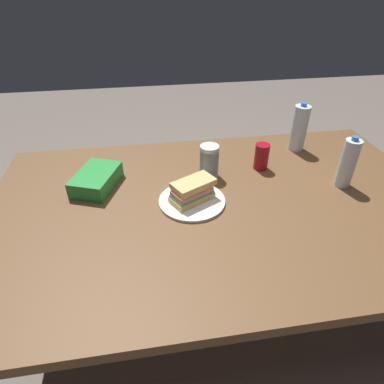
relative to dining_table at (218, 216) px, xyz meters
The scene contains 9 objects.
ground_plane 0.66m from the dining_table, ahead, with size 8.00×8.00×0.00m, color #70665B.
dining_table is the anchor object (origin of this frame).
paper_plate 0.13m from the dining_table, behind, with size 0.27×0.27×0.01m, color white.
sandwich 0.16m from the dining_table, 168.36° to the left, with size 0.20×0.17×0.08m.
soda_can_red 0.37m from the dining_table, 42.97° to the left, with size 0.07×0.07×0.12m, color maroon.
chip_bag 0.54m from the dining_table, 158.23° to the left, with size 0.23×0.15×0.07m, color #268C38.
water_bottle_tall 0.66m from the dining_table, 38.42° to the left, with size 0.08×0.08×0.25m.
plastic_cup_stack 0.25m from the dining_table, 90.15° to the left, with size 0.08×0.08×0.15m.
water_bottle_spare 0.59m from the dining_table, ahead, with size 0.07×0.07×0.23m.
Camera 1 is at (-0.28, -1.04, 1.53)m, focal length 30.91 mm.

